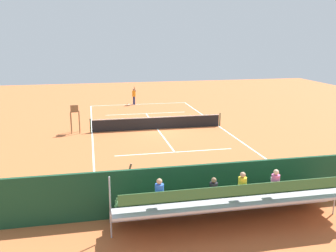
# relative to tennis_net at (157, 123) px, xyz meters

# --- Properties ---
(ground_plane) EXTENTS (60.00, 60.00, 0.00)m
(ground_plane) POSITION_rel_tennis_net_xyz_m (0.00, 0.00, -0.50)
(ground_plane) COLOR #BC6033
(court_line_markings) EXTENTS (10.10, 22.20, 0.01)m
(court_line_markings) POSITION_rel_tennis_net_xyz_m (0.00, -0.04, -0.50)
(court_line_markings) COLOR white
(court_line_markings) RESTS_ON ground
(tennis_net) EXTENTS (10.30, 0.10, 1.07)m
(tennis_net) POSITION_rel_tennis_net_xyz_m (0.00, 0.00, 0.00)
(tennis_net) COLOR black
(tennis_net) RESTS_ON ground
(backdrop_wall) EXTENTS (18.00, 0.16, 2.00)m
(backdrop_wall) POSITION_rel_tennis_net_xyz_m (0.00, 14.00, 0.50)
(backdrop_wall) COLOR #194228
(backdrop_wall) RESTS_ON ground
(bleacher_stand) EXTENTS (9.06, 2.40, 2.48)m
(bleacher_stand) POSITION_rel_tennis_net_xyz_m (0.01, 15.40, 0.44)
(bleacher_stand) COLOR #B2B2B7
(bleacher_stand) RESTS_ON ground
(umpire_chair) EXTENTS (0.67, 0.67, 2.14)m
(umpire_chair) POSITION_rel_tennis_net_xyz_m (6.20, -0.14, 0.81)
(umpire_chair) COLOR brown
(umpire_chair) RESTS_ON ground
(courtside_bench) EXTENTS (1.80, 0.40, 0.93)m
(courtside_bench) POSITION_rel_tennis_net_xyz_m (-2.25, 13.27, 0.06)
(courtside_bench) COLOR #9E754C
(courtside_bench) RESTS_ON ground
(equipment_bag) EXTENTS (0.90, 0.36, 0.36)m
(equipment_bag) POSITION_rel_tennis_net_xyz_m (-0.81, 13.40, -0.32)
(equipment_bag) COLOR #B22D2D
(equipment_bag) RESTS_ON ground
(tennis_player) EXTENTS (0.46, 0.56, 1.93)m
(tennis_player) POSITION_rel_tennis_net_xyz_m (0.52, -11.00, 0.51)
(tennis_player) COLOR navy
(tennis_player) RESTS_ON ground
(tennis_racket) EXTENTS (0.37, 0.59, 0.03)m
(tennis_racket) POSITION_rel_tennis_net_xyz_m (1.07, -11.24, -0.49)
(tennis_racket) COLOR black
(tennis_racket) RESTS_ON ground
(tennis_ball_near) EXTENTS (0.07, 0.07, 0.07)m
(tennis_ball_near) POSITION_rel_tennis_net_xyz_m (2.39, -8.40, -0.47)
(tennis_ball_near) COLOR #CCDB33
(tennis_ball_near) RESTS_ON ground
(line_judge) EXTENTS (0.37, 0.54, 1.93)m
(line_judge) POSITION_rel_tennis_net_xyz_m (3.55, 13.28, 0.51)
(line_judge) COLOR #232328
(line_judge) RESTS_ON ground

